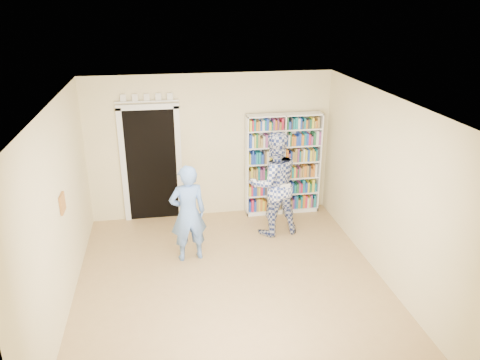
% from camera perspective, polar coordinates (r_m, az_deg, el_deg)
% --- Properties ---
extents(floor, '(5.00, 5.00, 0.00)m').
position_cam_1_polar(floor, '(7.03, -0.99, -12.69)').
color(floor, '#A78050').
rests_on(floor, ground).
extents(ceiling, '(5.00, 5.00, 0.00)m').
position_cam_1_polar(ceiling, '(5.95, -1.16, 9.37)').
color(ceiling, white).
rests_on(ceiling, wall_back).
extents(wall_back, '(4.50, 0.00, 4.50)m').
position_cam_1_polar(wall_back, '(8.69, -3.58, 4.06)').
color(wall_back, beige).
rests_on(wall_back, floor).
extents(wall_left, '(0.00, 5.00, 5.00)m').
position_cam_1_polar(wall_left, '(6.46, -21.25, -3.80)').
color(wall_left, beige).
rests_on(wall_left, floor).
extents(wall_right, '(0.00, 5.00, 5.00)m').
position_cam_1_polar(wall_right, '(7.04, 17.36, -1.21)').
color(wall_right, beige).
rests_on(wall_right, floor).
extents(bookshelf, '(1.42, 0.27, 1.95)m').
position_cam_1_polar(bookshelf, '(8.90, 5.26, 1.96)').
color(bookshelf, white).
rests_on(bookshelf, floor).
extents(doorway, '(1.10, 0.08, 2.43)m').
position_cam_1_polar(doorway, '(8.68, -10.78, 2.51)').
color(doorway, black).
rests_on(doorway, floor).
extents(wall_art, '(0.03, 0.25, 0.25)m').
position_cam_1_polar(wall_art, '(6.61, -20.84, -2.67)').
color(wall_art, brown).
rests_on(wall_art, wall_left).
extents(man_blue, '(0.63, 0.47, 1.59)m').
position_cam_1_polar(man_blue, '(7.34, -6.35, -4.08)').
color(man_blue, '#608AD6').
rests_on(man_blue, floor).
extents(man_plaid, '(0.99, 0.82, 1.86)m').
position_cam_1_polar(man_plaid, '(8.09, 4.12, -0.47)').
color(man_plaid, navy).
rests_on(man_plaid, floor).
extents(paper_sheet, '(0.18, 0.05, 0.26)m').
position_cam_1_polar(paper_sheet, '(7.92, 5.52, -1.40)').
color(paper_sheet, white).
rests_on(paper_sheet, man_plaid).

